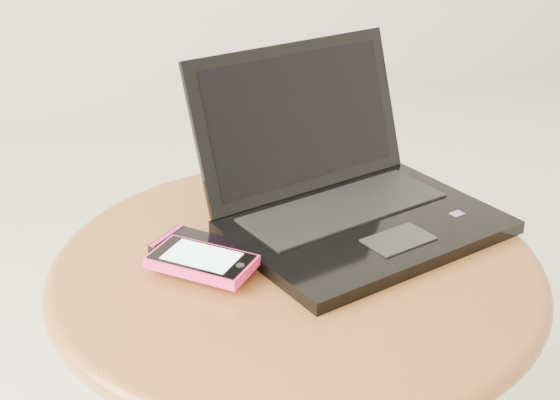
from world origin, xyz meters
name	(u,v)px	position (x,y,z in m)	size (l,w,h in m)	color
table	(296,327)	(0.01, -0.01, 0.38)	(0.61, 0.61, 0.48)	#56351B
laptop	(346,194)	(0.11, 0.07, 0.52)	(0.41, 0.39, 0.21)	black
phone_black	(204,250)	(-0.09, 0.03, 0.49)	(0.13, 0.14, 0.01)	black
phone_pink	(202,261)	(-0.11, -0.01, 0.50)	(0.14, 0.13, 0.01)	#FF2B70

